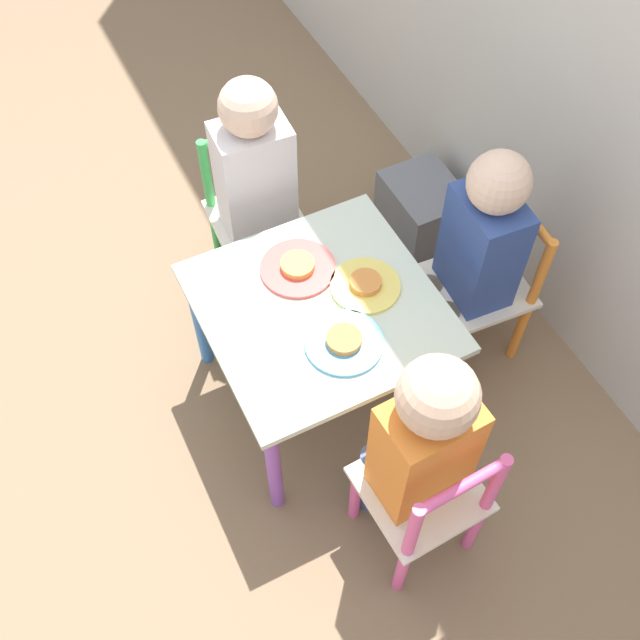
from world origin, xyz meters
name	(u,v)px	position (x,y,z in m)	size (l,w,h in m)	color
ground_plane	(320,391)	(0.00, 0.00, 0.00)	(6.00, 6.00, 0.00)	#7F664C
kids_table	(320,320)	(0.00, 0.00, 0.36)	(0.57, 0.57, 0.42)	silver
chair_green	(254,217)	(-0.50, 0.03, 0.25)	(0.27, 0.27, 0.51)	silver
chair_pink	(425,499)	(0.50, 0.02, 0.25)	(0.27, 0.27, 0.51)	silver
chair_orange	(484,286)	(0.03, 0.50, 0.25)	(0.28, 0.28, 0.51)	silver
child_left	(257,181)	(-0.44, 0.02, 0.45)	(0.21, 0.21, 0.76)	#38383D
child_right	(420,441)	(0.44, 0.02, 0.45)	(0.22, 0.21, 0.75)	#4C608E
child_back	(476,248)	(0.03, 0.43, 0.44)	(0.21, 0.22, 0.74)	#7A6B5B
plate_left	(298,267)	(-0.13, 0.00, 0.43)	(0.19, 0.19, 0.03)	#E54C47
plate_right	(344,342)	(0.13, 0.00, 0.43)	(0.19, 0.19, 0.03)	#4C9EE0
plate_back	(365,285)	(0.00, 0.13, 0.43)	(0.18, 0.18, 0.03)	#EADB66
storage_bin	(422,208)	(-0.42, 0.59, 0.10)	(0.27, 0.21, 0.20)	slate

